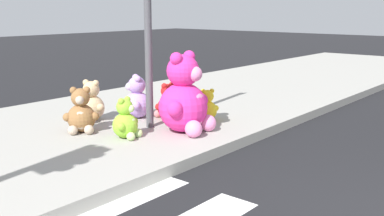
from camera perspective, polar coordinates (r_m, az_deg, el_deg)
sidewalk at (r=6.88m, az=-16.00°, el=-3.44°), size 28.00×4.40×0.15m
sign_pole at (r=6.63m, az=-5.62°, el=11.93°), size 0.56×0.11×3.20m
plush_pink_large at (r=6.46m, az=-0.88°, el=0.99°), size 0.89×0.81×1.17m
plush_tan at (r=7.35m, az=-12.65°, el=0.46°), size 0.47×0.49×0.66m
plush_brown at (r=6.68m, az=-13.85°, el=-0.76°), size 0.47×0.48×0.66m
plush_red at (r=7.35m, az=-3.13°, el=0.54°), size 0.45×0.40×0.59m
plush_lavender at (r=7.40m, az=-7.11°, el=0.92°), size 0.51×0.49×0.71m
plush_lime at (r=6.27m, az=-8.33°, el=-1.73°), size 0.43×0.41×0.57m
plush_yellow at (r=7.23m, az=1.93°, el=0.09°), size 0.36×0.37×0.51m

